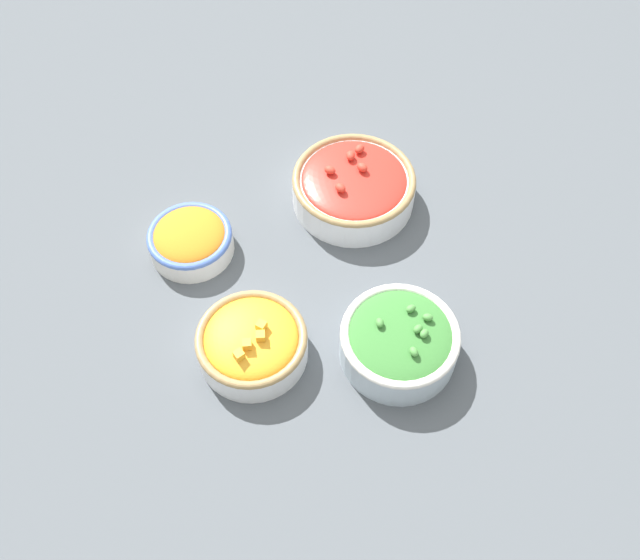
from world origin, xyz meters
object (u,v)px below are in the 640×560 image
at_px(bowl_carrots, 190,239).
at_px(bowl_broccoli, 399,341).
at_px(bowl_cherry_tomatoes, 354,186).
at_px(bowl_squash, 252,342).

height_order(bowl_carrots, bowl_broccoli, bowl_broccoli).
height_order(bowl_broccoli, bowl_cherry_tomatoes, same).
xyz_separation_m(bowl_cherry_tomatoes, bowl_squash, (0.20, -0.25, -0.00)).
height_order(bowl_carrots, bowl_cherry_tomatoes, bowl_cherry_tomatoes).
relative_size(bowl_broccoli, bowl_squash, 1.06).
bearing_deg(bowl_squash, bowl_cherry_tomatoes, 128.45).
bearing_deg(bowl_carrots, bowl_squash, 5.83).
bearing_deg(bowl_squash, bowl_broccoli, 66.06).
height_order(bowl_cherry_tomatoes, bowl_squash, bowl_cherry_tomatoes).
distance_m(bowl_carrots, bowl_cherry_tomatoes, 0.27).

